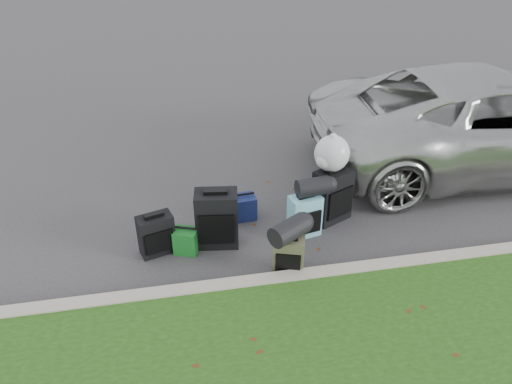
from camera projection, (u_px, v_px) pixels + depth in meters
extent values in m
plane|color=#383535|center=(266.00, 234.00, 6.61)|extent=(120.00, 120.00, 0.00)
cube|color=#9E937F|center=(284.00, 281.00, 5.73)|extent=(120.00, 0.18, 0.15)
imported|color=#B7B7B2|center=(491.00, 119.00, 7.87)|extent=(5.69, 2.80, 1.55)
cube|color=black|center=(156.00, 235.00, 6.16)|extent=(0.48, 0.35, 0.53)
cube|color=black|center=(217.00, 219.00, 6.25)|extent=(0.57, 0.39, 0.76)
cube|color=#45452C|center=(289.00, 256.00, 5.85)|extent=(0.41, 0.32, 0.49)
cube|color=#5A94AC|center=(305.00, 216.00, 6.47)|extent=(0.45, 0.32, 0.58)
cube|color=black|center=(332.00, 195.00, 6.72)|extent=(0.58, 0.49, 0.76)
cube|color=#1A7625|center=(186.00, 241.00, 6.22)|extent=(0.35, 0.31, 0.32)
cube|color=navy|center=(244.00, 207.00, 6.85)|extent=(0.34, 0.27, 0.34)
cylinder|color=black|center=(290.00, 230.00, 5.65)|extent=(0.54, 0.47, 0.25)
cylinder|color=black|center=(313.00, 187.00, 6.29)|extent=(0.45, 0.28, 0.24)
sphere|color=silver|center=(332.00, 154.00, 6.43)|extent=(0.47, 0.47, 0.47)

